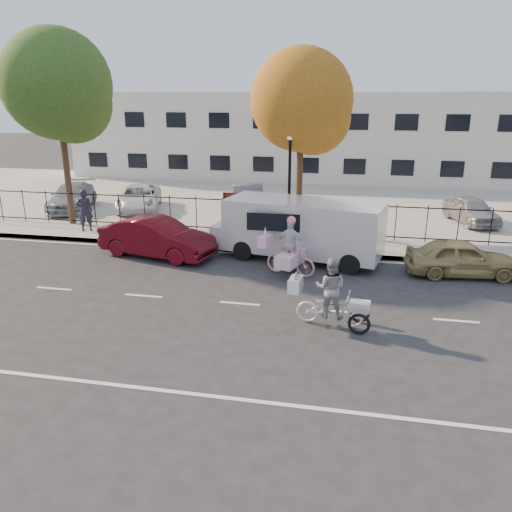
% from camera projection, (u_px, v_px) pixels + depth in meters
% --- Properties ---
extents(ground, '(120.00, 120.00, 0.00)m').
position_uv_depth(ground, '(240.00, 304.00, 14.56)').
color(ground, '#333334').
extents(road_markings, '(60.00, 9.52, 0.01)m').
position_uv_depth(road_markings, '(240.00, 304.00, 14.56)').
color(road_markings, silver).
rests_on(road_markings, ground).
extents(curb, '(60.00, 0.10, 0.15)m').
position_uv_depth(curb, '(269.00, 251.00, 19.25)').
color(curb, '#A8A399').
rests_on(curb, ground).
extents(sidewalk, '(60.00, 2.20, 0.15)m').
position_uv_depth(sidewalk, '(274.00, 243.00, 20.23)').
color(sidewalk, '#A8A399').
rests_on(sidewalk, ground).
extents(parking_lot, '(60.00, 15.60, 0.15)m').
position_uv_depth(parking_lot, '(299.00, 200.00, 28.53)').
color(parking_lot, '#A8A399').
rests_on(parking_lot, ground).
extents(iron_fence, '(58.00, 0.06, 1.50)m').
position_uv_depth(iron_fence, '(278.00, 217.00, 21.00)').
color(iron_fence, black).
rests_on(iron_fence, sidewalk).
extents(building, '(34.00, 10.00, 6.00)m').
position_uv_depth(building, '(315.00, 135.00, 36.96)').
color(building, silver).
rests_on(building, ground).
extents(lamppost, '(0.36, 0.36, 4.33)m').
position_uv_depth(lamppost, '(290.00, 166.00, 19.85)').
color(lamppost, black).
rests_on(lamppost, sidewalk).
extents(street_sign, '(0.85, 0.06, 1.80)m').
position_uv_depth(street_sign, '(233.00, 205.00, 20.81)').
color(street_sign, black).
rests_on(street_sign, sidewalk).
extents(zebra_trike, '(2.17, 0.90, 1.86)m').
position_uv_depth(zebra_trike, '(330.00, 300.00, 13.03)').
color(zebra_trike, white).
rests_on(zebra_trike, ground).
extents(unicorn_bike, '(2.07, 1.49, 2.04)m').
position_uv_depth(unicorn_bike, '(290.00, 253.00, 16.69)').
color(unicorn_bike, '#D09EA2').
rests_on(unicorn_bike, ground).
extents(white_van, '(6.52, 3.20, 2.19)m').
position_uv_depth(white_van, '(300.00, 227.00, 18.16)').
color(white_van, silver).
rests_on(white_van, ground).
extents(red_sedan, '(4.64, 2.47, 1.45)m').
position_uv_depth(red_sedan, '(157.00, 238.00, 18.64)').
color(red_sedan, '#500913').
rests_on(red_sedan, ground).
extents(gold_sedan, '(3.77, 1.83, 1.24)m').
position_uv_depth(gold_sedan, '(462.00, 258.00, 16.66)').
color(gold_sedan, '#9F9156').
rests_on(gold_sedan, ground).
extents(pedestrian, '(0.79, 0.70, 1.82)m').
position_uv_depth(pedestrian, '(85.00, 210.00, 21.54)').
color(pedestrian, black).
rests_on(pedestrian, sidewalk).
extents(lot_car_a, '(3.01, 4.79, 1.29)m').
position_uv_depth(lot_car_a, '(72.00, 197.00, 25.73)').
color(lot_car_a, '#979B9E').
rests_on(lot_car_a, parking_lot).
extents(lot_car_b, '(3.33, 4.85, 1.23)m').
position_uv_depth(lot_car_b, '(139.00, 198.00, 25.70)').
color(lot_car_b, white).
rests_on(lot_car_b, parking_lot).
extents(lot_car_c, '(2.50, 4.43, 1.38)m').
position_uv_depth(lot_car_c, '(248.00, 200.00, 24.78)').
color(lot_car_c, '#515159').
rests_on(lot_car_c, parking_lot).
extents(lot_car_d, '(2.37, 3.85, 1.23)m').
position_uv_depth(lot_car_d, '(471.00, 210.00, 22.97)').
color(lot_car_d, '#929599').
rests_on(lot_car_d, parking_lot).
extents(tree_west, '(4.68, 4.68, 8.59)m').
position_uv_depth(tree_west, '(61.00, 90.00, 21.34)').
color(tree_west, '#442D1D').
rests_on(tree_west, ground).
extents(tree_mid, '(4.21, 4.21, 7.72)m').
position_uv_depth(tree_mid, '(305.00, 105.00, 20.44)').
color(tree_mid, '#442D1D').
rests_on(tree_mid, ground).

